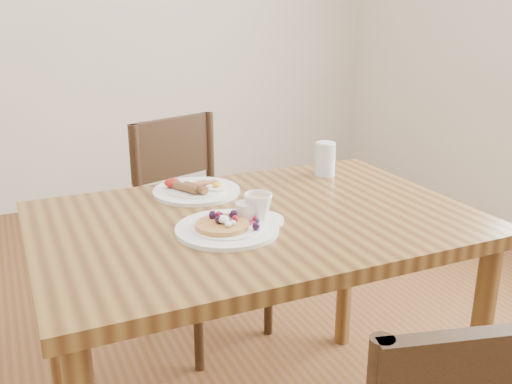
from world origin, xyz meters
The scene contains 6 objects.
dining_table centered at (0.00, 0.00, 0.65)m, with size 1.20×0.80×0.75m.
chair_far centered at (0.05, 0.69, 0.49)m, with size 0.53×0.53×0.88m.
pancake_plate centered at (-0.11, -0.07, 0.76)m, with size 0.27×0.27×0.06m.
breakfast_plate centered at (-0.09, 0.26, 0.76)m, with size 0.27×0.27×0.04m.
teacup_saucer centered at (-0.01, -0.04, 0.78)m, with size 0.14×0.14×0.08m.
water_glass centered at (0.38, 0.26, 0.81)m, with size 0.07×0.07×0.11m, color silver.
Camera 1 is at (-0.62, -1.35, 1.31)m, focal length 40.00 mm.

